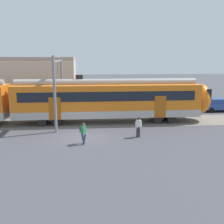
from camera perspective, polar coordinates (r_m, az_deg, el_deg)
ground_plane at (r=21.42m, az=-6.63°, el=-5.57°), size 160.00×160.00×0.00m
commuter_train at (r=26.67m, az=-19.63°, el=2.25°), size 38.05×3.07×4.73m
pedestrian_green at (r=19.59m, az=-6.29°, el=-4.19°), size 0.53×0.67×1.67m
pedestrian_white at (r=21.25m, az=5.76°, el=-2.99°), size 0.57×0.63×1.67m
parked_car_blue at (r=33.95m, az=22.23°, el=1.45°), size 4.05×1.86×1.54m
catenary_gantry at (r=25.73m, az=-11.59°, el=6.99°), size 0.24×6.64×6.53m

